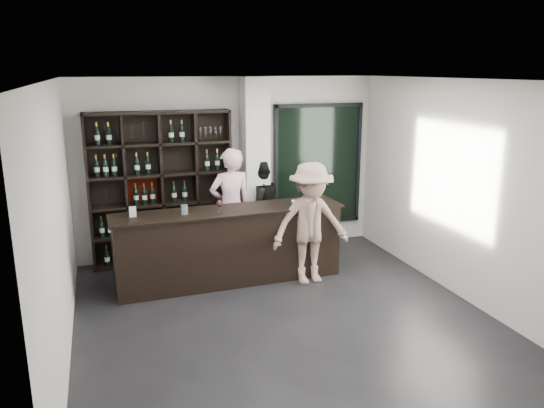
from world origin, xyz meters
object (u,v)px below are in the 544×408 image
object	(u,v)px
wine_shelf	(161,189)
customer	(311,223)
taster_pink	(231,207)
taster_black	(260,207)
tasting_counter	(230,246)

from	to	relation	value
wine_shelf	customer	world-z (taller)	wine_shelf
wine_shelf	taster_pink	bearing A→B (deg)	-23.96
wine_shelf	taster_pink	distance (m)	1.13
taster_pink	wine_shelf	bearing A→B (deg)	-29.65
wine_shelf	customer	xyz separation A→B (m)	(1.90, -1.52, -0.32)
taster_black	customer	bearing A→B (deg)	91.24
wine_shelf	tasting_counter	distance (m)	1.55
tasting_counter	taster_black	distance (m)	1.27
wine_shelf	tasting_counter	bearing A→B (deg)	-55.20
tasting_counter	taster_black	bearing A→B (deg)	51.16
tasting_counter	customer	bearing A→B (deg)	-19.86
tasting_counter	customer	world-z (taller)	customer
tasting_counter	taster_black	xyz separation A→B (m)	(0.75, 0.99, 0.26)
tasting_counter	taster_pink	bearing A→B (deg)	72.66
taster_black	customer	size ratio (longest dim) A/B	0.92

